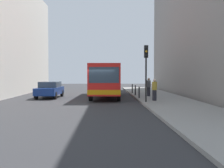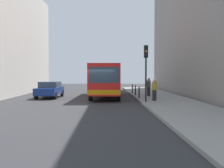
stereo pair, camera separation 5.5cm
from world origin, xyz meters
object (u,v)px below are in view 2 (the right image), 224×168
at_px(car_beside_bus, 50,89).
at_px(bollard_far, 132,89).
at_px(pedestrian_near_signal, 154,90).
at_px(car_behind_bus, 109,84).
at_px(bollard_mid, 135,90).
at_px(bus, 106,79).
at_px(traffic_light, 146,63).
at_px(bollard_near, 139,92).
at_px(pedestrian_mid_sidewalk, 149,87).

distance_m(car_beside_bus, bollard_far, 8.78).
bearing_deg(pedestrian_near_signal, car_beside_bus, -94.82).
distance_m(car_behind_bus, bollard_mid, 11.89).
relative_size(bus, traffic_light, 2.71).
bearing_deg(bollard_near, car_beside_bus, 165.50).
height_order(car_behind_bus, bollard_near, car_behind_bus).
bearing_deg(bollard_near, pedestrian_near_signal, -68.83).
height_order(bus, car_behind_bus, bus).
bearing_deg(pedestrian_mid_sidewalk, car_behind_bus, -144.44).
bearing_deg(pedestrian_near_signal, bollard_near, -137.43).
bearing_deg(car_beside_bus, pedestrian_near_signal, 155.86).
distance_m(traffic_light, bollard_far, 9.32).
bearing_deg(car_behind_bus, bollard_near, 96.67).
xyz_separation_m(bus, pedestrian_mid_sidewalk, (3.88, -1.14, -0.75)).
distance_m(car_beside_bus, bollard_near, 8.19).
height_order(pedestrian_near_signal, pedestrian_mid_sidewalk, pedestrian_mid_sidewalk).
relative_size(bollard_mid, bollard_far, 1.00).
height_order(car_behind_bus, pedestrian_mid_sidewalk, pedestrian_mid_sidewalk).
xyz_separation_m(car_beside_bus, bollard_far, (7.92, 3.78, -0.16)).
distance_m(bus, traffic_light, 6.97).
height_order(car_behind_bus, bollard_mid, car_behind_bus).
distance_m(car_behind_bus, bollard_near, 14.76).
xyz_separation_m(car_beside_bus, bollard_near, (7.92, -2.05, -0.16)).
bearing_deg(bollard_near, traffic_light, -88.20).
bearing_deg(pedestrian_mid_sidewalk, traffic_light, 8.73).
bearing_deg(bollard_mid, traffic_light, -89.06).
height_order(bollard_mid, pedestrian_near_signal, pedestrian_near_signal).
relative_size(bollard_mid, pedestrian_mid_sidewalk, 0.57).
distance_m(car_behind_bus, traffic_light, 18.06).
distance_m(car_behind_bus, bollard_far, 9.06).
bearing_deg(car_beside_bus, pedestrian_mid_sidewalk, -178.90).
xyz_separation_m(bollard_near, pedestrian_mid_sidewalk, (1.11, 1.90, 0.35)).
bearing_deg(bollard_mid, pedestrian_mid_sidewalk, -42.49).
xyz_separation_m(bus, car_behind_bus, (0.36, 11.53, -0.94)).
xyz_separation_m(car_behind_bus, bollard_near, (2.41, -14.56, -0.16)).
xyz_separation_m(car_beside_bus, bollard_mid, (7.92, 0.87, -0.16)).
height_order(car_behind_bus, pedestrian_near_signal, pedestrian_near_signal).
bearing_deg(car_behind_bus, pedestrian_mid_sidewalk, 102.82).
bearing_deg(car_beside_bus, bollard_near, 167.58).
distance_m(bus, bollard_near, 4.25).
relative_size(bus, pedestrian_mid_sidewalk, 6.70).
relative_size(car_beside_bus, bollard_near, 4.70).
distance_m(bollard_far, pedestrian_mid_sidewalk, 4.11).
bearing_deg(bollard_mid, bollard_near, -90.00).
xyz_separation_m(car_beside_bus, car_behind_bus, (5.52, 12.51, 0.00)).
bearing_deg(car_beside_bus, car_behind_bus, -111.71).
height_order(bollard_near, bollard_far, same).
relative_size(car_beside_bus, traffic_light, 1.09).
xyz_separation_m(car_behind_bus, traffic_light, (2.51, -17.75, 2.22)).
relative_size(car_behind_bus, bollard_mid, 4.72).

